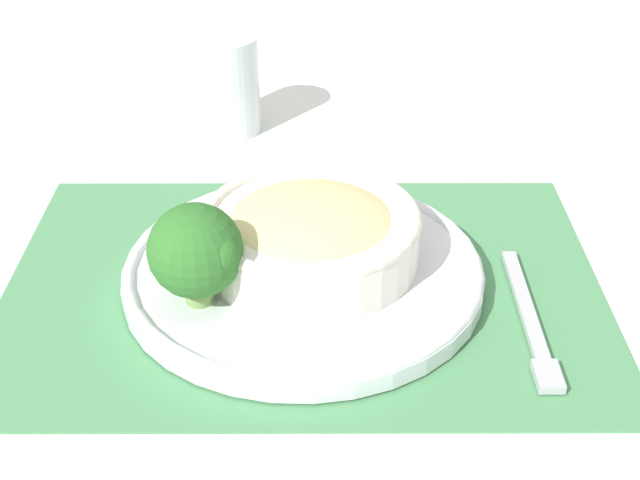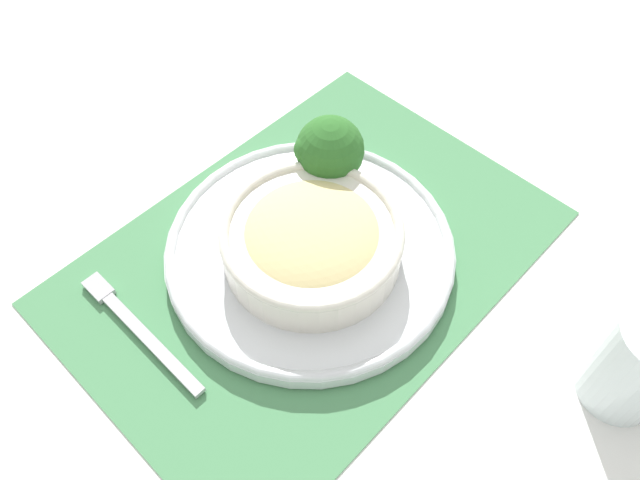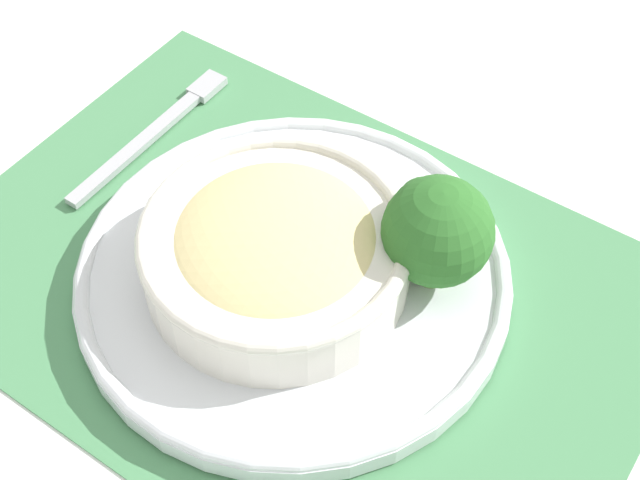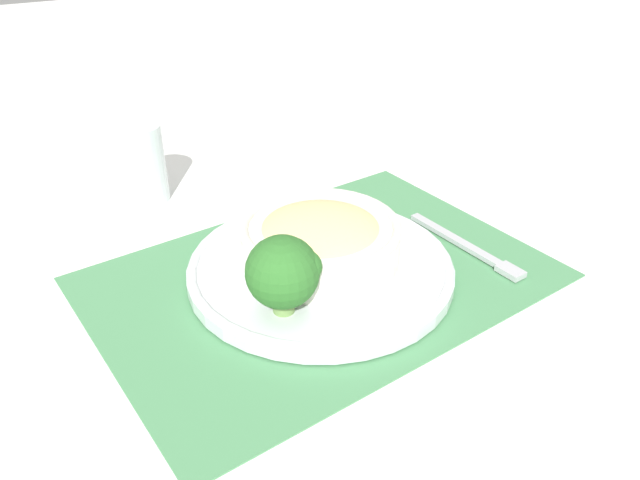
# 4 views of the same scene
# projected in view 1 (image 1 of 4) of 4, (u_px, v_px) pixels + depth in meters

# --- Properties ---
(ground_plane) EXTENTS (4.00, 4.00, 0.00)m
(ground_plane) POSITION_uv_depth(u_px,v_px,m) (304.00, 285.00, 0.78)
(ground_plane) COLOR white
(placemat) EXTENTS (0.56, 0.43, 0.00)m
(placemat) POSITION_uv_depth(u_px,v_px,m) (304.00, 283.00, 0.78)
(placemat) COLOR #4C8C59
(placemat) RESTS_ON ground_plane
(plate) EXTENTS (0.31, 0.31, 0.02)m
(plate) POSITION_uv_depth(u_px,v_px,m) (303.00, 271.00, 0.77)
(plate) COLOR silver
(plate) RESTS_ON placemat
(bowl) EXTENTS (0.19, 0.19, 0.06)m
(bowl) POSITION_uv_depth(u_px,v_px,m) (311.00, 232.00, 0.76)
(bowl) COLOR silver
(bowl) RESTS_ON plate
(broccoli_floret) EXTENTS (0.08, 0.08, 0.09)m
(broccoli_floret) POSITION_uv_depth(u_px,v_px,m) (196.00, 251.00, 0.70)
(broccoli_floret) COLOR #759E51
(broccoli_floret) RESTS_ON plate
(carrot_slice_near) EXTENTS (0.04, 0.04, 0.01)m
(carrot_slice_near) POSITION_uv_depth(u_px,v_px,m) (337.00, 299.00, 0.72)
(carrot_slice_near) COLOR orange
(carrot_slice_near) RESTS_ON plate
(carrot_slice_middle) EXTENTS (0.04, 0.04, 0.01)m
(carrot_slice_middle) POSITION_uv_depth(u_px,v_px,m) (350.00, 293.00, 0.73)
(carrot_slice_middle) COLOR orange
(carrot_slice_middle) RESTS_ON plate
(carrot_slice_far) EXTENTS (0.04, 0.04, 0.01)m
(carrot_slice_far) POSITION_uv_depth(u_px,v_px,m) (361.00, 286.00, 0.74)
(carrot_slice_far) COLOR orange
(carrot_slice_far) RESTS_ON plate
(water_glass) EXTENTS (0.07, 0.07, 0.11)m
(water_glass) POSITION_uv_depth(u_px,v_px,m) (228.00, 90.00, 1.02)
(water_glass) COLOR silver
(water_glass) RESTS_ON ground_plane
(fork) EXTENTS (0.04, 0.18, 0.01)m
(fork) POSITION_uv_depth(u_px,v_px,m) (533.00, 330.00, 0.71)
(fork) COLOR #B7B7BC
(fork) RESTS_ON placemat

